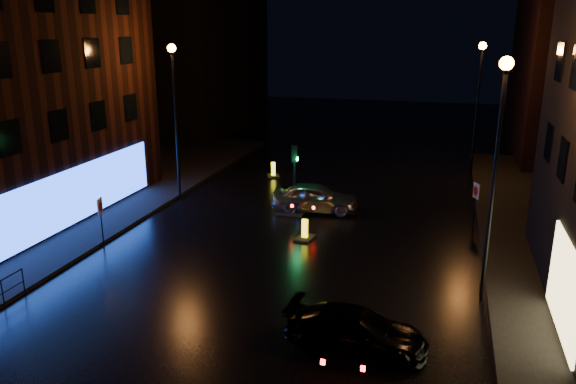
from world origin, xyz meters
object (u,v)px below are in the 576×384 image
(bollard_near, at_px, (305,235))
(road_sign_right, at_px, (476,195))
(silver_hatchback, at_px, (315,197))
(bollard_far, at_px, (273,173))
(road_sign_left, at_px, (100,211))
(traffic_signal, at_px, (294,200))
(dark_sedan, at_px, (356,330))

(bollard_near, relative_size, road_sign_right, 0.53)
(silver_hatchback, height_order, bollard_far, silver_hatchback)
(road_sign_right, bearing_deg, road_sign_left, 0.15)
(silver_hatchback, relative_size, road_sign_right, 1.98)
(traffic_signal, distance_m, road_sign_right, 9.02)
(dark_sedan, bearing_deg, traffic_signal, 27.51)
(road_sign_right, bearing_deg, traffic_signal, -26.38)
(traffic_signal, bearing_deg, silver_hatchback, -0.83)
(traffic_signal, height_order, silver_hatchback, traffic_signal)
(silver_hatchback, xyz_separation_m, road_sign_left, (-7.76, -7.29, 0.90))
(bollard_far, bearing_deg, road_sign_right, -52.23)
(silver_hatchback, height_order, bollard_near, silver_hatchback)
(dark_sedan, xyz_separation_m, road_sign_right, (3.68, 11.87, 1.04))
(bollard_near, relative_size, road_sign_left, 0.53)
(traffic_signal, relative_size, bollard_near, 2.96)
(traffic_signal, relative_size, road_sign_left, 1.57)
(silver_hatchback, bearing_deg, bollard_far, 28.91)
(bollard_near, height_order, bollard_far, bollard_far)
(silver_hatchback, height_order, road_sign_left, road_sign_left)
(traffic_signal, height_order, bollard_near, traffic_signal)
(road_sign_left, bearing_deg, traffic_signal, 31.99)
(traffic_signal, bearing_deg, road_sign_left, -132.30)
(silver_hatchback, distance_m, road_sign_left, 10.68)
(silver_hatchback, xyz_separation_m, bollard_near, (0.46, -3.99, -0.54))
(bollard_near, bearing_deg, road_sign_left, -148.76)
(road_sign_left, bearing_deg, bollard_far, 59.18)
(silver_hatchback, bearing_deg, road_sign_right, -98.65)
(bollard_near, xyz_separation_m, bollard_far, (-4.62, 10.02, 0.00))
(bollard_near, relative_size, bollard_far, 0.92)
(road_sign_right, bearing_deg, dark_sedan, 49.10)
(road_sign_right, bearing_deg, silver_hatchback, -26.65)
(traffic_signal, height_order, road_sign_right, traffic_signal)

